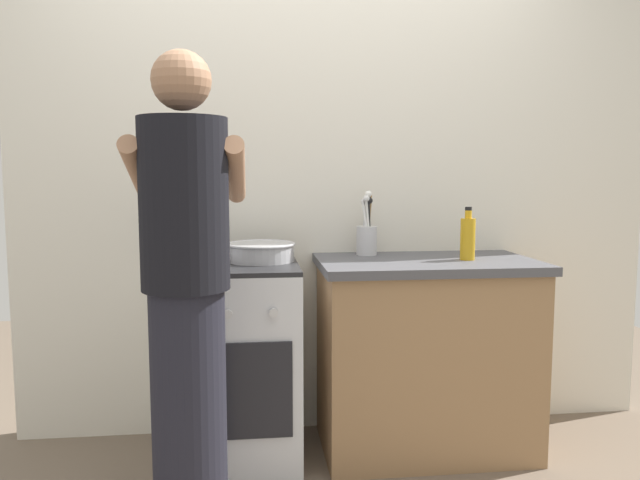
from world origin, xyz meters
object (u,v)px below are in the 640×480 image
utensil_crock (367,235)px  stove_range (231,362)px  oil_bottle (468,238)px  person (187,300)px  pot (196,249)px  mixing_bowl (261,251)px

utensil_crock → stove_range: bearing=-163.6°
oil_bottle → person: (-1.21, -0.57, -0.14)m
stove_range → pot: 0.54m
stove_range → mixing_bowl: (0.14, 0.04, 0.50)m
stove_range → utensil_crock: bearing=16.4°
oil_bottle → utensil_crock: bearing=152.5°
pot → mixing_bowl: 0.29m
utensil_crock → oil_bottle: utensil_crock is taller
stove_range → mixing_bowl: bearing=14.9°
pot → oil_bottle: oil_bottle is taller
person → pot: bearing=91.1°
stove_range → oil_bottle: bearing=-1.5°
pot → person: size_ratio=0.15×
person → utensil_crock: bearing=45.3°
pot → utensil_crock: (0.79, 0.24, 0.03)m
person → mixing_bowl: bearing=67.1°
mixing_bowl → person: size_ratio=0.18×
oil_bottle → person: size_ratio=0.14×
mixing_bowl → oil_bottle: bearing=-4.0°
utensil_crock → pot: bearing=-163.4°
pot → utensil_crock: bearing=16.6°
stove_range → person: person is taller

